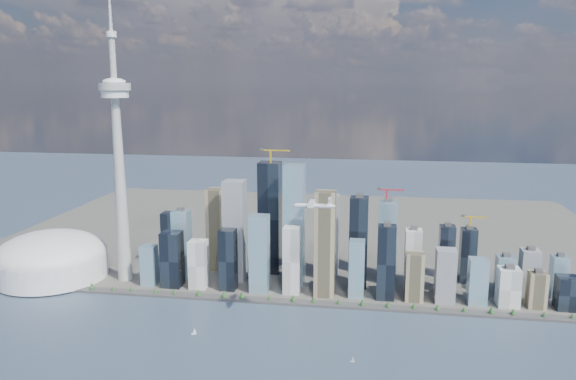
% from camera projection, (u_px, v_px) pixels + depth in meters
% --- Properties ---
extents(ground, '(4000.00, 4000.00, 0.00)m').
position_uv_depth(ground, '(244.00, 380.00, 696.93)').
color(ground, '#2E3F50').
rests_on(ground, ground).
extents(seawall, '(1100.00, 22.00, 4.00)m').
position_uv_depth(seawall, '(279.00, 301.00, 938.84)').
color(seawall, '#383838').
rests_on(seawall, ground).
extents(land, '(1400.00, 900.00, 3.00)m').
position_uv_depth(land, '(310.00, 231.00, 1375.06)').
color(land, '#4C4C47').
rests_on(land, ground).
extents(shoreline_trees, '(960.53, 7.20, 8.80)m').
position_uv_depth(shoreline_trees, '(279.00, 298.00, 937.53)').
color(shoreline_trees, '#3F2D1E').
rests_on(shoreline_trees, seawall).
extents(skyscraper_cluster, '(736.00, 142.00, 239.13)m').
position_uv_depth(skyscraper_cluster, '(320.00, 247.00, 999.99)').
color(skyscraper_cluster, black).
rests_on(skyscraper_cluster, land).
extents(needle_tower, '(56.00, 56.00, 550.50)m').
position_uv_depth(needle_tower, '(118.00, 155.00, 997.74)').
color(needle_tower, '#9A9A95').
rests_on(needle_tower, land).
extents(dome_stadium, '(200.00, 200.00, 86.00)m').
position_uv_depth(dome_stadium, '(52.00, 258.00, 1047.41)').
color(dome_stadium, silver).
rests_on(dome_stadium, land).
extents(airplane, '(61.13, 53.99, 14.93)m').
position_uv_depth(airplane, '(314.00, 205.00, 789.03)').
color(airplane, white).
rests_on(airplane, ground).
extents(sailboat_west, '(7.77, 3.94, 10.83)m').
position_uv_depth(sailboat_west, '(194.00, 332.00, 821.72)').
color(sailboat_west, white).
rests_on(sailboat_west, ground).
extents(sailboat_east, '(6.21, 3.30, 8.70)m').
position_uv_depth(sailboat_east, '(353.00, 360.00, 741.17)').
color(sailboat_east, white).
rests_on(sailboat_east, ground).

